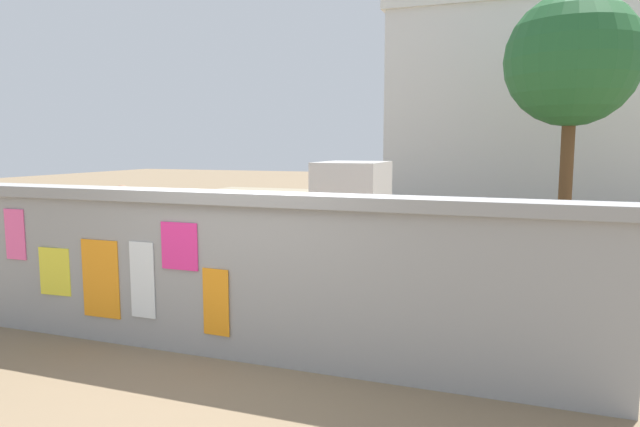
# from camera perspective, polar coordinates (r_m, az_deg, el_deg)

# --- Properties ---
(ground) EXTENTS (60.00, 60.00, 0.00)m
(ground) POSITION_cam_1_polar(r_m,az_deg,el_deg) (13.37, 8.66, -2.41)
(ground) COLOR #7A664C
(poster_wall) EXTENTS (7.19, 0.42, 1.70)m
(poster_wall) POSITION_cam_1_polar(r_m,az_deg,el_deg) (5.71, -7.34, -6.12)
(poster_wall) COLOR gray
(poster_wall) RESTS_ON ground
(auto_rickshaw_truck) EXTENTS (3.60, 1.50, 1.85)m
(auto_rickshaw_truck) POSITION_cam_1_polar(r_m,az_deg,el_deg) (10.99, -1.67, 0.38)
(auto_rickshaw_truck) COLOR black
(auto_rickshaw_truck) RESTS_ON ground
(motorcycle) EXTENTS (1.87, 0.69, 0.87)m
(motorcycle) POSITION_cam_1_polar(r_m,az_deg,el_deg) (7.58, -7.12, -6.03)
(motorcycle) COLOR black
(motorcycle) RESTS_ON ground
(bicycle_near) EXTENTS (1.70, 0.44, 0.95)m
(bicycle_near) POSITION_cam_1_polar(r_m,az_deg,el_deg) (7.15, 8.02, -7.66)
(bicycle_near) COLOR black
(bicycle_near) RESTS_ON ground
(bicycle_far) EXTENTS (1.69, 0.48, 0.95)m
(bicycle_far) POSITION_cam_1_polar(r_m,az_deg,el_deg) (9.99, 19.62, -3.80)
(bicycle_far) COLOR black
(bicycle_far) RESTS_ON ground
(person_walking) EXTENTS (0.48, 0.48, 1.62)m
(person_walking) POSITION_cam_1_polar(r_m,az_deg,el_deg) (8.23, -19.38, -1.64)
(person_walking) COLOR #3F994C
(person_walking) RESTS_ON ground
(tree_roadside) EXTENTS (3.48, 3.48, 6.13)m
(tree_roadside) POSITION_cam_1_polar(r_m,az_deg,el_deg) (16.60, 24.31, 14.00)
(tree_roadside) COLOR brown
(tree_roadside) RESTS_ON ground
(building_background) EXTENTS (11.76, 4.40, 7.59)m
(building_background) POSITION_cam_1_polar(r_m,az_deg,el_deg) (22.91, 22.12, 10.63)
(building_background) COLOR silver
(building_background) RESTS_ON ground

